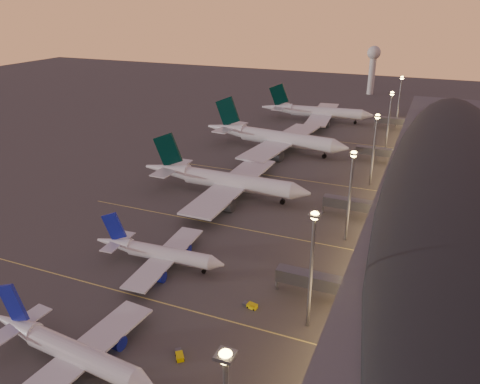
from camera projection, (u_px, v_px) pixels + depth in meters
name	position (u px, v px, depth m)	size (l,w,h in m)	color
ground	(157.00, 287.00, 109.09)	(700.00, 700.00, 0.00)	#3D3A38
airliner_narrow_south	(69.00, 350.00, 84.23)	(38.58, 34.58, 13.78)	silver
airliner_narrow_north	(159.00, 253.00, 116.95)	(35.57, 31.79, 12.71)	silver
airliner_wide_near	(223.00, 180.00, 158.53)	(61.14, 55.45, 19.63)	silver
airliner_wide_mid	(274.00, 138.00, 204.95)	(67.79, 62.16, 21.68)	silver
airliner_wide_far	(316.00, 112.00, 253.62)	(60.80, 55.60, 19.45)	silver
terminal_building	(451.00, 184.00, 145.24)	(56.35, 255.00, 17.46)	#4D4D53
light_masts	(366.00, 154.00, 144.76)	(2.20, 217.20, 25.90)	slate
radar_tower	(373.00, 62.00, 318.35)	(9.00, 9.00, 32.50)	silver
lane_markings	(228.00, 218.00, 143.12)	(90.00, 180.36, 0.00)	#D8C659
baggage_tug_c	(251.00, 305.00, 101.65)	(3.46, 1.88, 0.98)	yellow
baggage_tug_d	(179.00, 355.00, 87.49)	(3.07, 3.38, 0.99)	yellow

